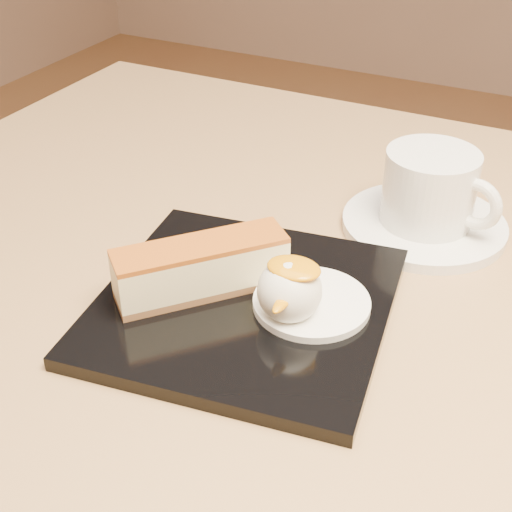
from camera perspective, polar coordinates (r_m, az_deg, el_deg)
The scene contains 9 objects.
table at distance 0.71m, azimuth -2.07°, elevation -11.05°, with size 0.80×0.80×0.72m.
dessert_plate at distance 0.56m, azimuth -0.92°, elevation -3.93°, with size 0.22×0.22×0.01m, color black.
cheesecake at distance 0.55m, azimuth -4.42°, elevation -0.93°, with size 0.12×0.12×0.04m.
cream_smear at distance 0.55m, azimuth 4.47°, elevation -3.75°, with size 0.09×0.09×0.01m, color white.
ice_cream_scoop at distance 0.52m, azimuth 2.70°, elevation -2.79°, with size 0.05×0.05×0.05m, color white.
mango_sauce at distance 0.51m, azimuth 3.05°, elevation -0.97°, with size 0.04×0.03×0.01m, color orange.
mint_sprig at distance 0.57m, azimuth 2.70°, elevation -1.33°, with size 0.03×0.02×0.00m.
saucer at distance 0.68m, azimuth 13.27°, elevation 2.46°, with size 0.15×0.15×0.01m, color white.
coffee_cup at distance 0.66m, azimuth 13.87°, elevation 5.38°, with size 0.11×0.08×0.07m.
Camera 1 is at (0.25, -0.44, 1.07)m, focal length 50.00 mm.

